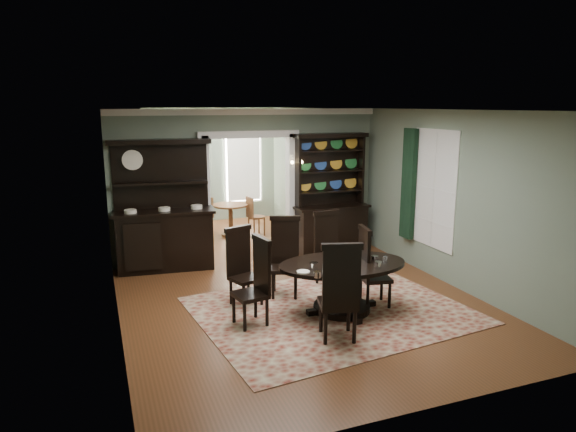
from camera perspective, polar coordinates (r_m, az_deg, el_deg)
name	(u,v)px	position (r m, az deg, el deg)	size (l,w,h in m)	color
room	(305,207)	(7.72, 1.92, 1.03)	(5.51, 6.01, 3.01)	brown
parlor	(220,169)	(12.90, -7.54, 5.22)	(3.51, 3.50, 3.01)	brown
doorway_trim	(249,178)	(10.46, -4.34, 4.21)	(2.08, 0.25, 2.57)	silver
right_window	(421,187)	(9.78, 14.61, 3.18)	(0.15, 1.47, 2.12)	white
wall_sconce	(295,164)	(10.59, 0.83, 5.83)	(0.27, 0.21, 0.21)	gold
rug	(331,310)	(7.99, 4.81, -10.40)	(3.92, 3.13, 0.01)	maroon
dining_table	(342,278)	(7.81, 6.06, -6.82)	(2.05, 1.96, 0.77)	black
centerpiece	(341,260)	(7.64, 5.93, -4.87)	(1.44, 0.93, 0.24)	white
chair_far_left	(242,264)	(8.07, -5.16, -5.31)	(0.58, 0.56, 1.23)	black
chair_far_mid	(285,254)	(8.44, -0.36, -4.20)	(0.62, 0.61, 1.31)	black
chair_far_right	(328,246)	(8.92, 4.52, -3.37)	(0.51, 0.49, 1.29)	black
chair_end_left	(257,279)	(7.32, -3.51, -7.02)	(0.52, 0.54, 1.27)	black
chair_end_right	(369,265)	(8.02, 9.01, -5.40)	(0.52, 0.54, 1.26)	black
chair_near	(340,290)	(6.75, 5.77, -8.20)	(0.62, 0.60, 1.38)	black
sideboard	(164,225)	(9.97, -13.58, -0.95)	(1.92, 0.84, 2.46)	black
welsh_dresser	(330,209)	(10.93, 4.72, 0.77)	(1.61, 0.61, 2.50)	black
parlor_table	(231,215)	(12.26, -6.39, 0.08)	(0.83, 0.83, 0.77)	#593419
parlor_chair_left	(206,215)	(12.46, -9.10, 0.13)	(0.42, 0.41, 0.92)	#593419
parlor_chair_right	(254,215)	(12.24, -3.80, 0.12)	(0.42, 0.41, 0.94)	#593419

